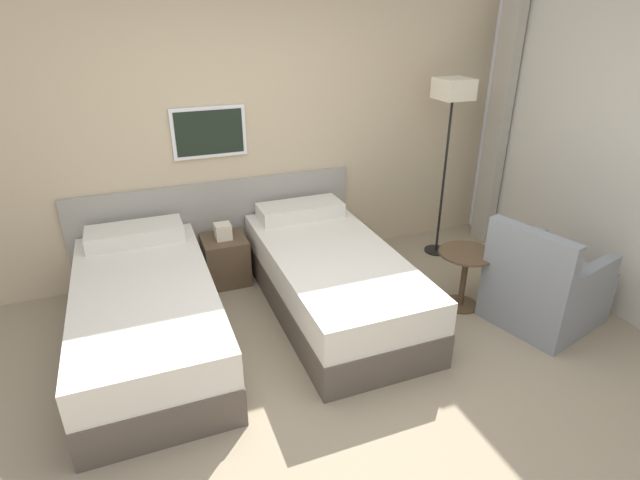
# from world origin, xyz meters

# --- Properties ---
(ground_plane) EXTENTS (16.00, 16.00, 0.00)m
(ground_plane) POSITION_xyz_m (0.00, 0.00, 0.00)
(ground_plane) COLOR gray
(wall_headboard) EXTENTS (10.00, 0.10, 2.70)m
(wall_headboard) POSITION_xyz_m (-0.02, 2.15, 1.30)
(wall_headboard) COLOR #C6B28E
(wall_headboard) RESTS_ON ground_plane
(bed_near_door) EXTENTS (0.97, 2.05, 0.67)m
(bed_near_door) POSITION_xyz_m (-1.11, 1.07, 0.28)
(bed_near_door) COLOR brown
(bed_near_door) RESTS_ON ground_plane
(bed_near_window) EXTENTS (0.97, 2.05, 0.67)m
(bed_near_window) POSITION_xyz_m (0.36, 1.07, 0.28)
(bed_near_window) COLOR brown
(bed_near_window) RESTS_ON ground_plane
(nightstand) EXTENTS (0.39, 0.39, 0.57)m
(nightstand) POSITION_xyz_m (-0.38, 1.84, 0.23)
(nightstand) COLOR brown
(nightstand) RESTS_ON ground_plane
(floor_lamp) EXTENTS (0.30, 0.30, 1.74)m
(floor_lamp) POSITION_xyz_m (1.79, 1.66, 1.52)
(floor_lamp) COLOR black
(floor_lamp) RESTS_ON ground_plane
(side_table) EXTENTS (0.46, 0.46, 0.51)m
(side_table) POSITION_xyz_m (1.40, 0.69, 0.36)
(side_table) COLOR brown
(side_table) RESTS_ON ground_plane
(armchair) EXTENTS (0.95, 0.88, 0.88)m
(armchair) POSITION_xyz_m (1.87, 0.29, 0.28)
(armchair) COLOR gray
(armchair) RESTS_ON ground_plane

